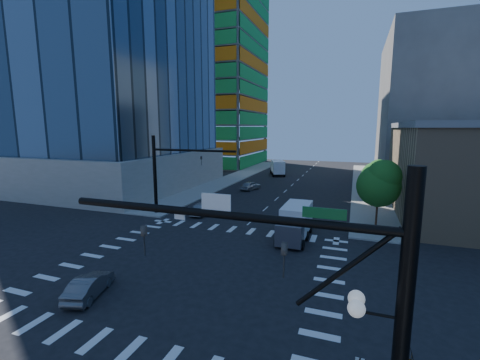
% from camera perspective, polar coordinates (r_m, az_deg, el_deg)
% --- Properties ---
extents(ground, '(160.00, 160.00, 0.00)m').
position_cam_1_polar(ground, '(24.28, -7.13, -15.12)').
color(ground, black).
rests_on(ground, ground).
extents(road_markings, '(20.00, 20.00, 0.01)m').
position_cam_1_polar(road_markings, '(24.28, -7.13, -15.10)').
color(road_markings, silver).
rests_on(road_markings, ground).
extents(sidewalk_ne, '(5.00, 60.00, 0.15)m').
position_cam_1_polar(sidewalk_ne, '(60.52, 21.71, -0.82)').
color(sidewalk_ne, gray).
rests_on(sidewalk_ne, ground).
extents(sidewalk_nw, '(5.00, 60.00, 0.15)m').
position_cam_1_polar(sidewalk_nw, '(64.58, -1.02, 0.44)').
color(sidewalk_nw, gray).
rests_on(sidewalk_nw, ground).
extents(construction_building, '(25.16, 34.50, 70.60)m').
position_cam_1_polar(construction_building, '(91.00, -5.16, 18.49)').
color(construction_building, slate).
rests_on(construction_building, ground).
extents(bg_building_ne, '(24.00, 30.00, 28.00)m').
position_cam_1_polar(bg_building_ne, '(76.64, 33.09, 10.80)').
color(bg_building_ne, '#66605C').
rests_on(bg_building_ne, ground).
extents(signal_mast_se, '(10.51, 2.48, 9.00)m').
position_cam_1_polar(signal_mast_se, '(9.57, 21.10, -22.82)').
color(signal_mast_se, black).
rests_on(signal_mast_se, sidewalk_se).
extents(signal_mast_nw, '(10.20, 0.40, 9.00)m').
position_cam_1_polar(signal_mast_nw, '(37.38, -13.04, 2.12)').
color(signal_mast_nw, black).
rests_on(signal_mast_nw, sidewalk_nw).
extents(tree_south, '(4.16, 4.16, 6.82)m').
position_cam_1_polar(tree_south, '(34.07, 23.67, -0.48)').
color(tree_south, '#382316').
rests_on(tree_south, sidewalk_ne).
extents(tree_north, '(3.54, 3.52, 5.78)m').
position_cam_1_polar(tree_north, '(46.04, 23.04, 1.03)').
color(tree_north, '#382316').
rests_on(tree_north, sidewalk_ne).
extents(car_nb_far, '(3.51, 5.27, 1.35)m').
position_cam_1_polar(car_nb_far, '(39.02, 11.62, -4.74)').
color(car_nb_far, black).
rests_on(car_nb_far, ground).
extents(car_sb_near, '(2.01, 4.62, 1.32)m').
position_cam_1_polar(car_sb_near, '(37.90, -6.67, -5.05)').
color(car_sb_near, silver).
rests_on(car_sb_near, ground).
extents(car_sb_mid, '(2.77, 4.52, 1.44)m').
position_cam_1_polar(car_sb_mid, '(52.14, 1.87, -0.98)').
color(car_sb_mid, '#ADB0B5').
rests_on(car_sb_mid, ground).
extents(car_sb_cross, '(2.41, 4.16, 1.29)m').
position_cam_1_polar(car_sb_cross, '(22.15, -25.20, -16.63)').
color(car_sb_cross, '#515256').
rests_on(car_sb_cross, ground).
extents(box_truck_near, '(2.52, 5.79, 3.03)m').
position_cam_1_polar(box_truck_near, '(29.45, 9.67, -7.96)').
color(box_truck_near, black).
rests_on(box_truck_near, ground).
extents(box_truck_far, '(4.47, 6.52, 3.15)m').
position_cam_1_polar(box_truck_far, '(68.83, 6.66, 2.04)').
color(box_truck_far, black).
rests_on(box_truck_far, ground).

